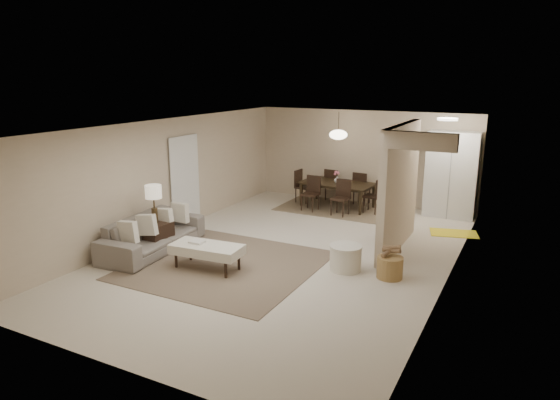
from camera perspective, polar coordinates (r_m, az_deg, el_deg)
The scene contains 22 objects.
floor at distance 9.88m, azimuth 1.00°, elevation -6.05°, with size 9.00×9.00×0.00m, color beige.
ceiling at distance 9.32m, azimuth 1.07°, elevation 8.53°, with size 9.00×9.00×0.00m, color white.
back_wall at distance 13.63m, azimuth 9.51°, elevation 4.82°, with size 6.00×6.00×0.00m, color #C4AF94.
left_wall at distance 11.15m, azimuth -12.92°, elevation 2.61°, with size 9.00×9.00×0.00m, color #C4AF94.
right_wall at distance 8.66m, azimuth 19.12°, elevation -1.11°, with size 9.00×9.00×0.00m, color #C4AF94.
partition at distance 10.07m, azimuth 13.47°, elevation 1.36°, with size 0.15×2.50×2.50m, color #C4AF94.
doorway at distance 11.63m, azimuth -10.85°, elevation 2.03°, with size 0.04×0.90×2.04m, color black.
pantry_cabinet at distance 12.80m, azimuth 19.02°, elevation 2.74°, with size 1.20×0.55×2.10m, color silver.
flush_light at distance 11.69m, azimuth 18.61°, elevation 8.75°, with size 0.44×0.44×0.05m, color white.
living_rug at distance 9.31m, azimuth -6.18°, elevation -7.40°, with size 3.20×3.20×0.01m, color brown.
sofa at distance 10.20m, azimuth -14.34°, elevation -3.78°, with size 0.93×2.39×0.70m, color slate.
ottoman_bench at distance 9.06m, azimuth -8.36°, elevation -5.63°, with size 1.33×0.69×0.46m.
side_table at distance 10.22m, azimuth -13.97°, elevation -4.09°, with size 0.52×0.52×0.58m, color black.
table_lamp at distance 9.99m, azimuth -14.26°, elevation 0.55°, with size 0.32×0.32×0.76m.
round_pouf at distance 9.06m, azimuth 7.50°, elevation -6.56°, with size 0.58×0.58×0.45m, color beige.
wicker_basket at distance 8.86m, azimuth 12.44°, elevation -7.53°, with size 0.45×0.45×0.38m, color brown.
dining_rug at distance 13.29m, azimuth 6.44°, elevation -0.80°, with size 2.80×2.10×0.01m, color #776049.
dining_table at distance 13.21m, azimuth 6.48°, elevation 0.57°, with size 1.89×1.05×0.66m, color black.
dining_chairs at distance 13.18m, azimuth 6.50°, elevation 1.05°, with size 2.41×1.83×0.89m.
vase at distance 13.12m, azimuth 6.53°, elevation 2.34°, with size 0.17×0.17×0.17m, color white.
yellow_mat at distance 11.69m, azimuth 19.25°, elevation -3.60°, with size 1.00×0.61×0.01m, color yellow.
pendant_light at distance 12.93m, azimuth 6.68°, elevation 7.43°, with size 0.46×0.46×0.71m.
Camera 1 is at (4.12, -8.31, 3.41)m, focal length 32.00 mm.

